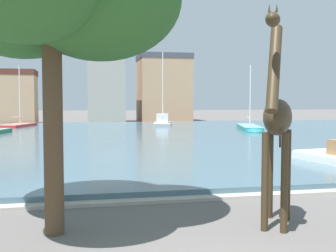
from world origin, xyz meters
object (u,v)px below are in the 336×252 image
object	(u,v)px
sailboat_grey	(163,123)
sailboat_teal	(250,129)
sailboat_red	(21,126)
giraffe_statue	(277,121)
mooring_bollard	(60,200)

from	to	relation	value
sailboat_grey	sailboat_teal	xyz separation A→B (m)	(7.23, -10.33, -0.20)
sailboat_grey	sailboat_red	distance (m)	17.04
giraffe_statue	sailboat_teal	size ratio (longest dim) A/B	0.59
sailboat_red	sailboat_grey	bearing A→B (deg)	-4.10
giraffe_statue	sailboat_teal	distance (m)	32.65
mooring_bollard	sailboat_red	bearing A→B (deg)	99.63
giraffe_statue	sailboat_grey	size ratio (longest dim) A/B	0.57
giraffe_statue	mooring_bollard	world-z (taller)	giraffe_statue
giraffe_statue	sailboat_grey	world-z (taller)	sailboat_grey
giraffe_statue	mooring_bollard	distance (m)	6.80
sailboat_grey	sailboat_teal	world-z (taller)	sailboat_grey
sailboat_grey	mooring_bollard	world-z (taller)	sailboat_grey
sailboat_teal	mooring_bollard	bearing A→B (deg)	-122.91
sailboat_grey	sailboat_red	size ratio (longest dim) A/B	1.26
sailboat_grey	sailboat_red	bearing A→B (deg)	175.90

